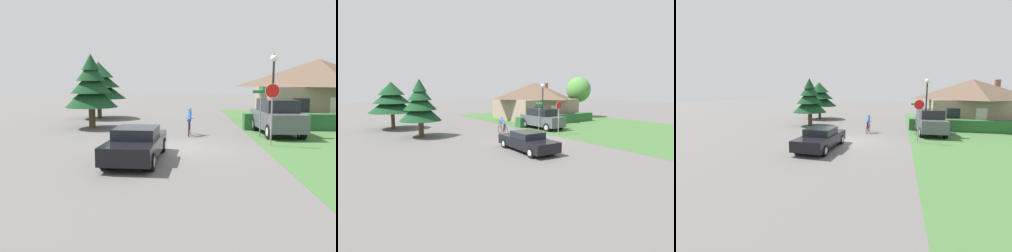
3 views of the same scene
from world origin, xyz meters
The scene contains 11 objects.
ground_plane centered at (0.00, 0.00, 0.00)m, with size 140.00×140.00×0.00m, color #5B5956.
cottage_house centered at (10.44, 11.72, 2.48)m, with size 9.30×8.86×4.78m.
hedge_row centered at (9.51, 6.41, 0.52)m, with size 11.14×0.90×1.04m, color #285B2D.
sedan_left_lane centered at (-1.52, -2.24, 0.62)m, with size 2.02×4.57×1.28m.
cyclist centered at (0.50, 3.88, 0.74)m, with size 0.44×1.77×1.55m.
parked_suv_right centered at (5.50, 4.44, 1.01)m, with size 2.20×4.70×2.03m.
stop_sign centered at (4.32, 0.93, 2.04)m, with size 0.68×0.07×2.93m.
street_lamp centered at (5.08, 3.93, 3.30)m, with size 0.38×0.38×4.55m.
street_name_sign centered at (4.39, 3.60, 1.88)m, with size 0.90×0.90×2.72m.
conifer_tall_near centered at (-5.89, 6.53, 2.70)m, with size 3.40×3.40×4.83m.
conifer_tall_far centered at (-7.04, 12.45, 2.95)m, with size 4.45×4.45×4.68m.
Camera 1 is at (0.49, -14.54, 2.96)m, focal length 35.00 mm.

